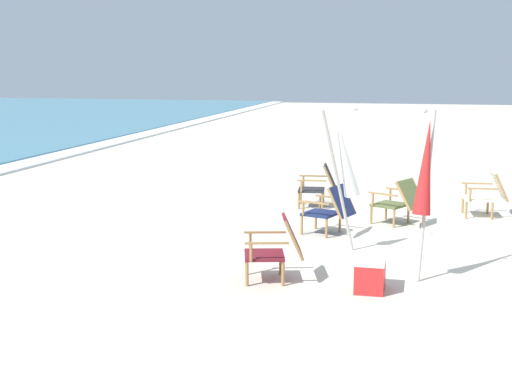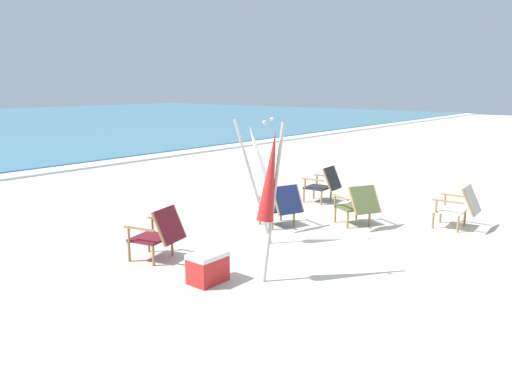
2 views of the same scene
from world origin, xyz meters
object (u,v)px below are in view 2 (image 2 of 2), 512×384
beach_chair_front_left (282,205)px  umbrella_furled_white (259,162)px  beach_chair_back_right (159,232)px  umbrella_furled_red (270,178)px  cooler_box (208,267)px  beach_chair_front_right (460,206)px  beach_chair_back_left (324,183)px  beach_chair_far_center (358,204)px

beach_chair_front_left → umbrella_furled_white: bearing=-163.5°
beach_chair_front_left → beach_chair_back_right: size_ratio=1.06×
beach_chair_front_left → beach_chair_back_right: (-2.54, 0.33, 0.00)m
umbrella_furled_red → cooler_box: 1.44m
cooler_box → umbrella_furled_red: bearing=-46.1°
beach_chair_front_right → beach_chair_back_left: 2.98m
umbrella_furled_white → beach_chair_back_left: bearing=13.7°
beach_chair_back_left → beach_chair_far_center: beach_chair_back_left is taller
beach_chair_front_left → cooler_box: 2.81m
beach_chair_back_left → cooler_box: bearing=-165.1°
beach_chair_front_left → umbrella_furled_red: 2.71m
beach_chair_back_left → beach_chair_far_center: (-1.23, -1.50, -0.01)m
beach_chair_back_left → beach_chair_back_right: same height
beach_chair_front_right → beach_chair_front_left: (-1.96, 2.49, -0.00)m
umbrella_furled_white → cooler_box: umbrella_furled_white is taller
beach_chair_front_right → beach_chair_back_right: 5.32m
beach_chair_back_left → umbrella_furled_red: umbrella_furled_red is taller
beach_chair_front_right → cooler_box: (-4.64, 1.68, -0.23)m
beach_chair_front_left → cooler_box: (-2.68, -0.81, -0.22)m
beach_chair_far_center → umbrella_furled_white: (-1.95, 0.72, 0.92)m
beach_chair_back_right → umbrella_furled_red: size_ratio=0.40×
beach_chair_front_right → umbrella_furled_red: bearing=165.0°
beach_chair_front_right → beach_chair_back_right: size_ratio=0.95×
beach_chair_front_left → cooler_box: size_ratio=1.81×
umbrella_furled_red → beach_chair_front_right: bearing=-15.0°
beach_chair_back_right → beach_chair_far_center: size_ratio=0.88×
beach_chair_far_center → umbrella_furled_red: (-3.06, -0.38, 0.96)m
umbrella_furled_white → beach_chair_back_right: bearing=157.8°
umbrella_furled_white → beach_chair_front_left: bearing=16.5°
beach_chair_front_left → beach_chair_far_center: (0.94, -1.02, -0.00)m
beach_chair_front_right → umbrella_furled_white: bearing=143.5°
beach_chair_far_center → umbrella_furled_white: size_ratio=0.46×
beach_chair_front_left → umbrella_furled_red: (-2.11, -1.40, 0.96)m
umbrella_furled_red → cooler_box: size_ratio=4.32×
beach_chair_front_right → beach_chair_back_right: beach_chair_back_right is taller
beach_chair_front_right → beach_chair_back_right: (-4.51, 2.82, 0.00)m
beach_chair_back_left → cooler_box: (-4.85, -1.29, -0.23)m
cooler_box → umbrella_furled_white: bearing=17.1°
umbrella_furled_red → umbrella_furled_white: (1.11, 1.10, -0.04)m
umbrella_furled_red → umbrella_furled_white: umbrella_furled_red is taller
beach_chair_back_right → cooler_box: bearing=-96.8°
beach_chair_front_right → beach_chair_far_center: bearing=124.7°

